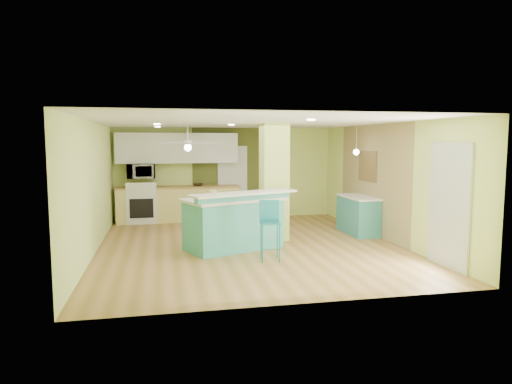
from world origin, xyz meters
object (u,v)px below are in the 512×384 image
(peninsula, at_px, (234,222))
(canister, at_px, (213,195))
(bar_stool, at_px, (270,220))
(fruit_bowl, at_px, (198,185))
(side_counter, at_px, (358,215))

(peninsula, bearing_deg, canister, 164.42)
(peninsula, relative_size, canister, 14.12)
(bar_stool, height_order, canister, canister)
(canister, bearing_deg, fruit_bowl, 90.43)
(fruit_bowl, distance_m, canister, 3.45)
(peninsula, bearing_deg, fruit_bowl, 75.09)
(side_counter, distance_m, fruit_bowl, 4.31)
(side_counter, height_order, canister, canister)
(side_counter, height_order, fruit_bowl, fruit_bowl)
(bar_stool, xyz_separation_m, canister, (-0.90, 0.93, 0.38))
(bar_stool, distance_m, side_counter, 3.20)
(bar_stool, relative_size, canister, 6.50)
(peninsula, bearing_deg, side_counter, -5.24)
(bar_stool, relative_size, side_counter, 0.80)
(bar_stool, bearing_deg, side_counter, 44.52)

